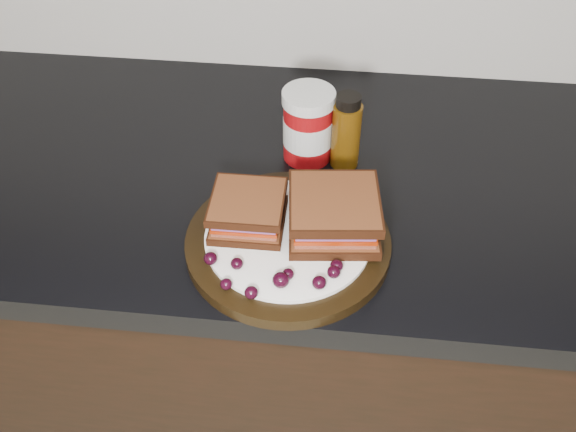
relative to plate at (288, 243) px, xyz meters
name	(u,v)px	position (x,y,z in m)	size (l,w,h in m)	color
base_cabinets	(342,348)	(0.09, 0.17, -0.48)	(3.96, 0.58, 0.86)	black
countertop	(358,184)	(0.09, 0.17, -0.03)	(3.98, 0.60, 0.04)	black
plate	(288,243)	(0.00, 0.00, 0.00)	(0.28, 0.28, 0.02)	black
sandwich_left	(248,211)	(-0.06, 0.02, 0.04)	(0.10, 0.10, 0.05)	brown
sandwich_right	(334,214)	(0.06, 0.02, 0.04)	(0.12, 0.12, 0.05)	brown
grape_0	(211,258)	(-0.09, -0.06, 0.02)	(0.02, 0.02, 0.02)	black
grape_1	(237,264)	(-0.06, -0.06, 0.02)	(0.02, 0.02, 0.02)	black
grape_2	(226,284)	(-0.07, -0.10, 0.02)	(0.02, 0.02, 0.01)	black
grape_3	(251,293)	(-0.03, -0.11, 0.02)	(0.02, 0.02, 0.02)	black
grape_4	(281,280)	(0.00, -0.09, 0.03)	(0.02, 0.02, 0.02)	black
grape_5	(288,274)	(0.01, -0.08, 0.02)	(0.02, 0.02, 0.01)	black
grape_6	(319,283)	(0.05, -0.09, 0.02)	(0.02, 0.02, 0.02)	black
grape_7	(334,272)	(0.07, -0.07, 0.02)	(0.02, 0.02, 0.02)	black
grape_8	(337,266)	(0.07, -0.06, 0.02)	(0.02, 0.02, 0.02)	black
grape_9	(325,240)	(0.05, -0.01, 0.02)	(0.02, 0.02, 0.02)	black
grape_10	(343,231)	(0.07, 0.01, 0.02)	(0.02, 0.02, 0.02)	black
grape_11	(336,219)	(0.06, 0.03, 0.02)	(0.02, 0.02, 0.02)	black
grape_12	(332,213)	(0.06, 0.04, 0.02)	(0.02, 0.02, 0.02)	black
grape_13	(241,206)	(-0.07, 0.04, 0.02)	(0.02, 0.02, 0.02)	black
grape_14	(225,221)	(-0.09, 0.01, 0.02)	(0.02, 0.02, 0.01)	black
grape_15	(237,233)	(-0.07, -0.01, 0.02)	(0.02, 0.02, 0.02)	black
grape_16	(244,203)	(-0.07, 0.05, 0.02)	(0.02, 0.02, 0.02)	black
grape_17	(251,214)	(-0.05, 0.03, 0.02)	(0.02, 0.02, 0.02)	black
grape_18	(223,228)	(-0.09, -0.01, 0.02)	(0.02, 0.02, 0.02)	black
condiment_jar	(308,125)	(0.01, 0.20, 0.05)	(0.08, 0.08, 0.12)	maroon
oil_bottle	(346,131)	(0.07, 0.19, 0.05)	(0.04, 0.04, 0.12)	#4B2D07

